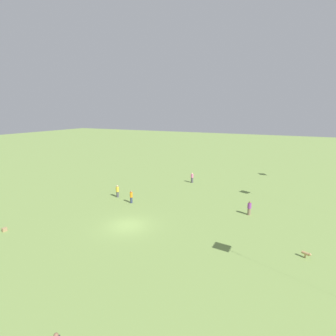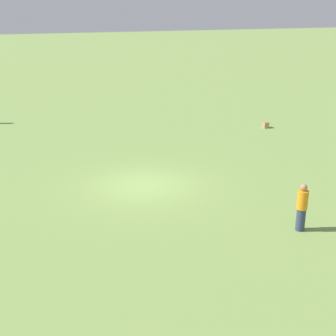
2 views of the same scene
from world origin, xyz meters
TOP-DOWN VIEW (x-y plane):
  - ground_plane at (0.00, 0.00)m, footprint 240.00×240.00m
  - person_3 at (-6.11, -3.61)m, footprint 0.47×0.47m
  - picnic_bag_0 at (6.62, -10.59)m, footprint 0.47×0.36m

SIDE VIEW (x-z plane):
  - ground_plane at x=0.00m, z-range 0.00..0.00m
  - picnic_bag_0 at x=6.62m, z-range 0.00..0.38m
  - person_3 at x=-6.11m, z-range 0.00..1.71m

